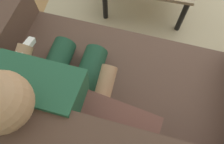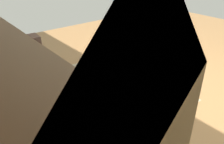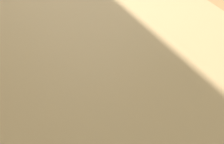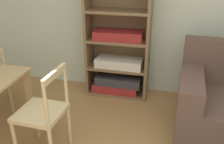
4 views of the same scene
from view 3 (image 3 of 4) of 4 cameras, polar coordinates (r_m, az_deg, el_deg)
dining_table at (r=0.63m, az=0.00°, el=0.58°), size 1.21×0.85×0.73m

